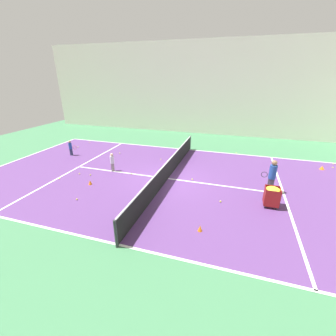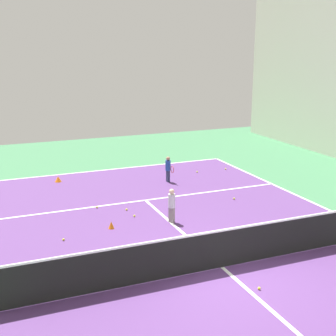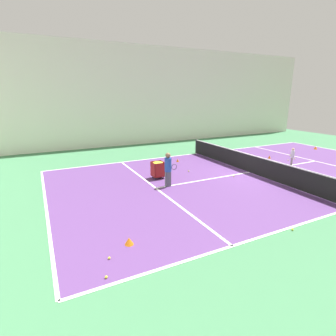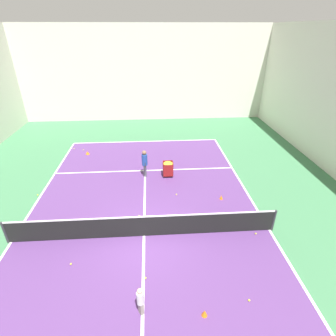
% 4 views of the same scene
% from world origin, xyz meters
% --- Properties ---
extents(ground_plane, '(35.98, 35.98, 0.00)m').
position_xyz_m(ground_plane, '(0.00, 0.00, 0.00)').
color(ground_plane, '#3D754C').
extents(court_playing_area, '(10.88, 20.90, 0.00)m').
position_xyz_m(court_playing_area, '(0.00, 0.00, 0.00)').
color(court_playing_area, '#563370').
rests_on(court_playing_area, ground).
extents(line_baseline_far, '(10.88, 0.10, 0.00)m').
position_xyz_m(line_baseline_far, '(0.00, 10.45, 0.01)').
color(line_baseline_far, white).
rests_on(line_baseline_far, ground).
extents(line_sideline_left, '(0.10, 20.90, 0.00)m').
position_xyz_m(line_sideline_left, '(-5.44, 0.00, 0.01)').
color(line_sideline_left, white).
rests_on(line_sideline_left, ground).
extents(line_sideline_right, '(0.10, 20.90, 0.00)m').
position_xyz_m(line_sideline_right, '(5.44, 0.00, 0.01)').
color(line_sideline_right, white).
rests_on(line_sideline_right, ground).
extents(line_service_far, '(10.88, 0.10, 0.00)m').
position_xyz_m(line_service_far, '(0.00, 5.75, 0.01)').
color(line_service_far, white).
rests_on(line_service_far, ground).
extents(line_centre_service, '(0.10, 11.50, 0.00)m').
position_xyz_m(line_centre_service, '(0.00, 0.00, 0.01)').
color(line_centre_service, white).
rests_on(line_centre_service, ground).
extents(hall_enclosure_far, '(21.95, 0.15, 8.16)m').
position_xyz_m(hall_enclosure_far, '(0.00, 16.06, 4.08)').
color(hall_enclosure_far, silver).
rests_on(hall_enclosure_far, ground).
extents(tennis_net, '(11.18, 0.10, 1.04)m').
position_xyz_m(tennis_net, '(0.00, 0.00, 0.54)').
color(tennis_net, '#2D2D33').
rests_on(tennis_net, ground).
extents(coach_at_net, '(0.34, 0.66, 1.64)m').
position_xyz_m(coach_at_net, '(0.01, 5.09, 0.94)').
color(coach_at_net, '#4C4C56').
rests_on(coach_at_net, ground).
extents(child_midcourt, '(0.31, 0.31, 1.10)m').
position_xyz_m(child_midcourt, '(-0.04, -3.40, 0.63)').
color(child_midcourt, gray).
rests_on(child_midcourt, ground).
extents(ball_cart, '(0.58, 0.60, 0.89)m').
position_xyz_m(ball_cart, '(1.36, 5.02, 0.63)').
color(ball_cart, maroon).
rests_on(ball_cart, ground).
extents(training_cone_0, '(0.18, 0.18, 0.23)m').
position_xyz_m(training_cone_0, '(1.88, -3.61, 0.12)').
color(training_cone_0, orange).
rests_on(training_cone_0, ground).
extents(training_cone_1, '(0.17, 0.17, 0.23)m').
position_xyz_m(training_cone_1, '(3.91, 2.44, 0.12)').
color(training_cone_1, orange).
rests_on(training_cone_1, ground).
extents(training_cone_3, '(0.26, 0.26, 0.22)m').
position_xyz_m(training_cone_3, '(-4.01, 8.39, 0.11)').
color(training_cone_3, orange).
rests_on(training_cone_3, ground).
extents(tennis_ball_0, '(0.07, 0.07, 0.07)m').
position_xyz_m(tennis_ball_0, '(-4.45, 9.10, 0.04)').
color(tennis_ball_0, yellow).
rests_on(tennis_ball_0, ground).
extents(tennis_ball_2, '(0.07, 0.07, 0.07)m').
position_xyz_m(tennis_ball_2, '(-5.17, 9.35, 0.04)').
color(tennis_ball_2, yellow).
rests_on(tennis_ball_2, ground).
extents(tennis_ball_4, '(0.07, 0.07, 0.07)m').
position_xyz_m(tennis_ball_4, '(-2.69, -1.35, 0.04)').
color(tennis_ball_4, yellow).
rests_on(tennis_ball_4, ground).
extents(tennis_ball_6, '(0.07, 0.07, 0.07)m').
position_xyz_m(tennis_ball_6, '(0.08, -2.15, 0.04)').
color(tennis_ball_6, yellow).
rests_on(tennis_ball_6, ground).
extents(tennis_ball_7, '(0.07, 0.07, 0.07)m').
position_xyz_m(tennis_ball_7, '(-5.60, 3.41, 0.04)').
color(tennis_ball_7, yellow).
rests_on(tennis_ball_7, ground).
extents(tennis_ball_8, '(0.07, 0.07, 0.07)m').
position_xyz_m(tennis_ball_8, '(1.66, 2.96, 0.04)').
color(tennis_ball_8, yellow).
rests_on(tennis_ball_8, ground).
extents(tennis_ball_10, '(0.07, 0.07, 0.07)m').
position_xyz_m(tennis_ball_10, '(3.41, -3.23, 0.04)').
color(tennis_ball_10, yellow).
rests_on(tennis_ball_10, ground).
extents(tennis_ball_11, '(0.07, 0.07, 0.07)m').
position_xyz_m(tennis_ball_11, '(-0.24, 1.29, 0.04)').
color(tennis_ball_11, yellow).
rests_on(tennis_ball_11, ground).
extents(tennis_ball_12, '(0.07, 0.07, 0.07)m').
position_xyz_m(tennis_ball_12, '(4.74, -0.23, 0.04)').
color(tennis_ball_12, yellow).
rests_on(tennis_ball_12, ground).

